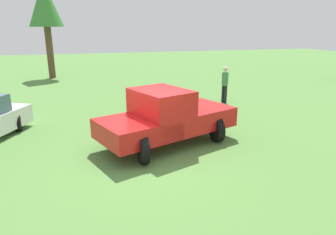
# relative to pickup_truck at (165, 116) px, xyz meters

# --- Properties ---
(ground_plane) EXTENTS (80.00, 80.00, 0.00)m
(ground_plane) POSITION_rel_pickup_truck_xyz_m (-0.92, 0.82, -0.96)
(ground_plane) COLOR #54843D
(pickup_truck) EXTENTS (3.26, 4.86, 1.84)m
(pickup_truck) POSITION_rel_pickup_truck_xyz_m (0.00, 0.00, 0.00)
(pickup_truck) COLOR black
(pickup_truck) RESTS_ON ground_plane
(person_bystander) EXTENTS (0.38, 0.38, 1.83)m
(person_bystander) POSITION_rel_pickup_truck_xyz_m (4.68, -4.53, 0.08)
(person_bystander) COLOR black
(person_bystander) RESTS_ON ground_plane
(tree_back_left) EXTENTS (2.45, 2.45, 6.98)m
(tree_back_left) POSITION_rel_pickup_truck_xyz_m (15.91, 4.31, 4.25)
(tree_back_left) COLOR brown
(tree_back_left) RESTS_ON ground_plane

